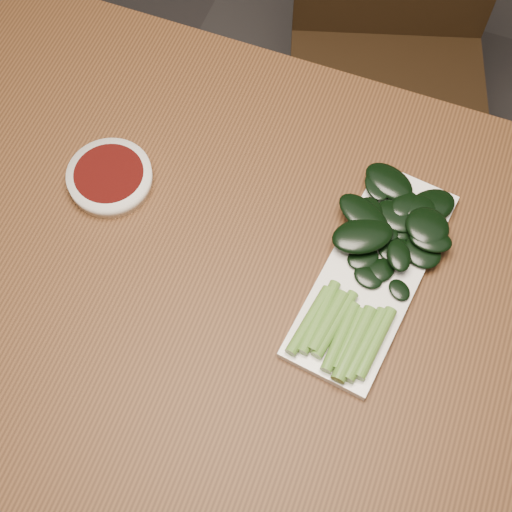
# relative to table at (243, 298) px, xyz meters

# --- Properties ---
(ground) EXTENTS (6.00, 6.00, 0.00)m
(ground) POSITION_rel_table_xyz_m (0.00, 0.00, -0.68)
(ground) COLOR #302D2D
(ground) RESTS_ON ground
(table) EXTENTS (1.40, 0.80, 0.75)m
(table) POSITION_rel_table_xyz_m (0.00, 0.00, 0.00)
(table) COLOR #4E2D16
(table) RESTS_ON ground
(chair_far) EXTENTS (0.53, 0.53, 0.89)m
(chair_far) POSITION_rel_table_xyz_m (0.06, 0.69, -0.19)
(chair_far) COLOR black
(chair_far) RESTS_ON ground
(sauce_bowl) EXTENTS (0.12, 0.12, 0.03)m
(sauce_bowl) POSITION_rel_table_xyz_m (-0.24, 0.08, 0.09)
(sauce_bowl) COLOR white
(sauce_bowl) RESTS_ON table
(serving_plate) EXTENTS (0.17, 0.35, 0.01)m
(serving_plate) POSITION_rel_table_xyz_m (0.17, 0.07, 0.08)
(serving_plate) COLOR white
(serving_plate) RESTS_ON table
(gai_lan) EXTENTS (0.18, 0.35, 0.03)m
(gai_lan) POSITION_rel_table_xyz_m (0.17, 0.09, 0.10)
(gai_lan) COLOR #54832D
(gai_lan) RESTS_ON serving_plate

